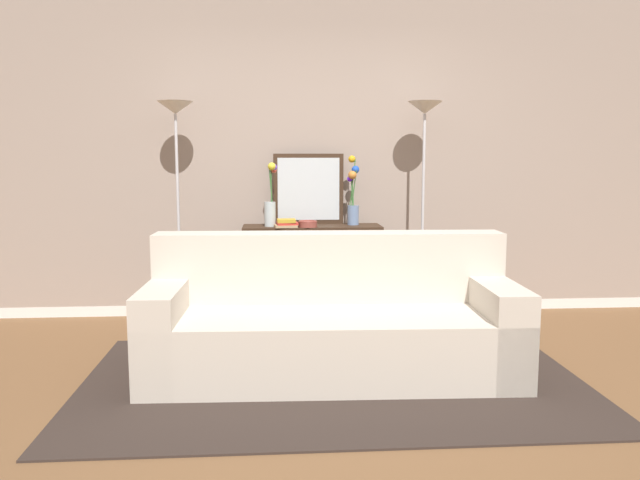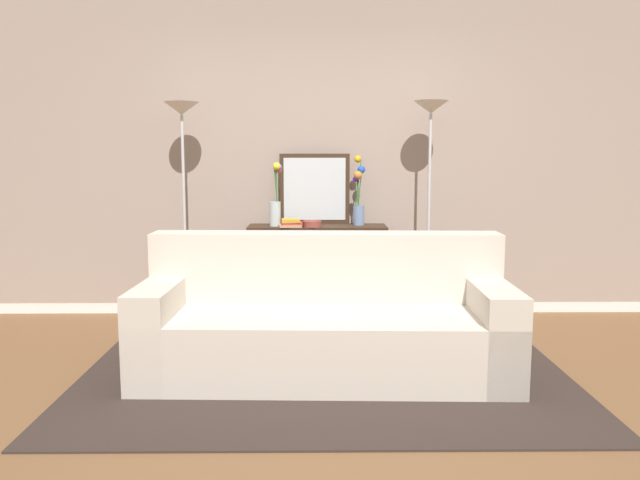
# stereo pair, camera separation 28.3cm
# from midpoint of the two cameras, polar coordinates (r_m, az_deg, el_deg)

# --- Properties ---
(ground_plane) EXTENTS (16.00, 16.00, 0.02)m
(ground_plane) POSITION_cam_midpoint_polar(r_m,az_deg,el_deg) (3.77, 4.26, -14.14)
(ground_plane) COLOR brown
(back_wall) EXTENTS (12.00, 0.15, 2.83)m
(back_wall) POSITION_cam_midpoint_polar(r_m,az_deg,el_deg) (5.59, 2.59, 7.80)
(back_wall) COLOR white
(back_wall) RESTS_ON ground
(area_rug) EXTENTS (3.06, 1.89, 0.01)m
(area_rug) POSITION_cam_midpoint_polar(r_m,az_deg,el_deg) (4.01, 2.55, -12.55)
(area_rug) COLOR #332823
(area_rug) RESTS_ON ground
(couch) EXTENTS (2.33, 0.95, 0.88)m
(couch) POSITION_cam_midpoint_polar(r_m,az_deg,el_deg) (4.07, 2.47, -7.68)
(couch) COLOR beige
(couch) RESTS_ON ground
(console_table) EXTENTS (1.15, 0.35, 0.81)m
(console_table) POSITION_cam_midpoint_polar(r_m,az_deg,el_deg) (5.31, 1.28, -1.50)
(console_table) COLOR #382619
(console_table) RESTS_ON ground
(floor_lamp_left) EXTENTS (0.28, 0.28, 1.81)m
(floor_lamp_left) POSITION_cam_midpoint_polar(r_m,az_deg,el_deg) (5.24, -10.72, 7.87)
(floor_lamp_left) COLOR silver
(floor_lamp_left) RESTS_ON ground
(floor_lamp_right) EXTENTS (0.28, 0.28, 1.82)m
(floor_lamp_right) POSITION_cam_midpoint_polar(r_m,az_deg,el_deg) (5.27, 11.40, 7.94)
(floor_lamp_right) COLOR silver
(floor_lamp_right) RESTS_ON ground
(wall_mirror) EXTENTS (0.59, 0.02, 0.59)m
(wall_mirror) POSITION_cam_midpoint_polar(r_m,az_deg,el_deg) (5.39, 1.02, 4.61)
(wall_mirror) COLOR #382619
(wall_mirror) RESTS_ON console_table
(vase_tall_flowers) EXTENTS (0.11, 0.11, 0.52)m
(vase_tall_flowers) POSITION_cam_midpoint_polar(r_m,az_deg,el_deg) (5.22, -2.45, 3.48)
(vase_tall_flowers) COLOR silver
(vase_tall_flowers) RESTS_ON console_table
(vase_short_flowers) EXTENTS (0.11, 0.13, 0.58)m
(vase_short_flowers) POSITION_cam_midpoint_polar(r_m,az_deg,el_deg) (5.32, 5.02, 3.81)
(vase_short_flowers) COLOR #6B84AD
(vase_short_flowers) RESTS_ON console_table
(fruit_bowl) EXTENTS (0.15, 0.15, 0.05)m
(fruit_bowl) POSITION_cam_midpoint_polar(r_m,az_deg,el_deg) (5.17, 0.86, 1.47)
(fruit_bowl) COLOR brown
(fruit_bowl) RESTS_ON console_table
(book_stack) EXTENTS (0.20, 0.16, 0.07)m
(book_stack) POSITION_cam_midpoint_polar(r_m,az_deg,el_deg) (5.16, -1.07, 1.52)
(book_stack) COLOR tan
(book_stack) RESTS_ON console_table
(book_row_under_console) EXTENTS (0.39, 0.18, 0.13)m
(book_row_under_console) POSITION_cam_midpoint_polar(r_m,az_deg,el_deg) (5.41, -1.78, -6.69)
(book_row_under_console) COLOR tan
(book_row_under_console) RESTS_ON ground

